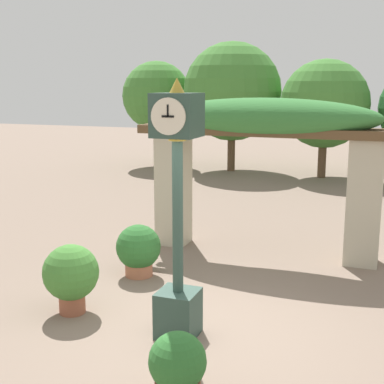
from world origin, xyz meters
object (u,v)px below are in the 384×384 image
at_px(pedestal_clock, 178,215).
at_px(potted_plant_near_left, 71,275).
at_px(potted_plant_near_right, 178,367).
at_px(potted_plant_far_left, 138,249).

bearing_deg(pedestal_clock, potted_plant_near_left, 175.79).
distance_m(potted_plant_near_left, potted_plant_near_right, 2.65).
bearing_deg(potted_plant_near_right, potted_plant_near_left, 145.95).
height_order(pedestal_clock, potted_plant_far_left, pedestal_clock).
height_order(pedestal_clock, potted_plant_near_left, pedestal_clock).
xyz_separation_m(potted_plant_near_right, potted_plant_far_left, (-1.97, 3.15, 0.08)).
bearing_deg(potted_plant_near_right, potted_plant_far_left, 122.09).
relative_size(pedestal_clock, potted_plant_near_right, 4.36).
xyz_separation_m(pedestal_clock, potted_plant_near_left, (-1.65, 0.12, -1.02)).
bearing_deg(pedestal_clock, potted_plant_near_right, -68.28).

